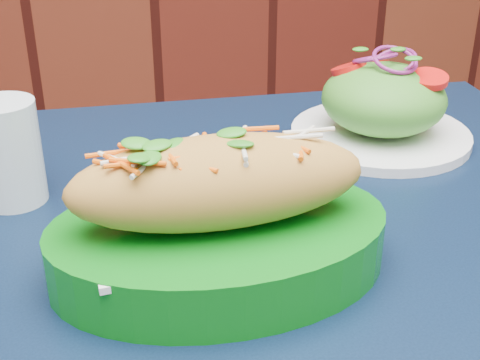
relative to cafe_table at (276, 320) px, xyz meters
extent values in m
cube|color=black|center=(0.00, 0.00, 0.07)|extent=(0.83, 0.83, 0.03)
cylinder|color=black|center=(0.34, 0.32, -0.30)|extent=(0.04, 0.04, 0.72)
cube|color=white|center=(-0.06, -0.03, 0.13)|extent=(0.23, 0.14, 0.01)
ellipsoid|color=gold|center=(-0.06, -0.03, 0.17)|extent=(0.25, 0.09, 0.08)
cylinder|color=white|center=(0.19, 0.21, 0.09)|extent=(0.22, 0.22, 0.01)
ellipsoid|color=#4C992D|center=(0.19, 0.21, 0.14)|extent=(0.15, 0.15, 0.08)
cylinder|color=red|center=(0.23, 0.18, 0.18)|extent=(0.04, 0.04, 0.01)
cylinder|color=red|center=(0.16, 0.24, 0.18)|extent=(0.04, 0.04, 0.01)
cylinder|color=red|center=(0.19, 0.25, 0.18)|extent=(0.04, 0.04, 0.01)
torus|color=#7D1B66|center=(0.19, 0.21, 0.19)|extent=(0.06, 0.06, 0.01)
torus|color=#7D1B66|center=(0.19, 0.21, 0.19)|extent=(0.06, 0.06, 0.01)
torus|color=#7D1B66|center=(0.19, 0.21, 0.20)|extent=(0.06, 0.06, 0.01)
cylinder|color=silver|center=(-0.24, 0.15, 0.14)|extent=(0.07, 0.07, 0.11)
camera|label=1|loc=(-0.15, -0.50, 0.42)|focal=50.00mm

